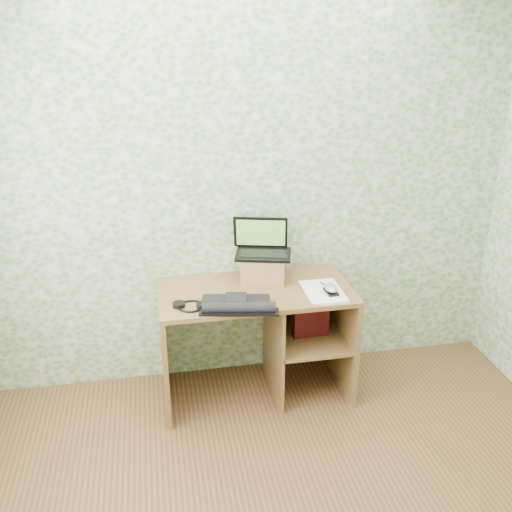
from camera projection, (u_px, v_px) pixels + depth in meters
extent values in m
plane|color=silver|center=(246.00, 191.00, 3.61)|extent=(3.50, 0.00, 3.50)
cube|color=brown|center=(255.00, 292.00, 3.55)|extent=(1.20, 0.60, 0.03)
cube|color=brown|center=(164.00, 353.00, 3.59)|extent=(0.03, 0.60, 0.72)
cube|color=brown|center=(342.00, 335.00, 3.79)|extent=(0.03, 0.60, 0.72)
cube|color=brown|center=(274.00, 342.00, 3.71)|extent=(0.02, 0.56, 0.72)
cube|color=brown|center=(308.00, 336.00, 3.74)|extent=(0.46, 0.56, 0.02)
cube|color=brown|center=(298.00, 318.00, 4.01)|extent=(0.48, 0.02, 0.72)
cube|color=brown|center=(263.00, 267.00, 3.65)|extent=(0.32, 0.29, 0.16)
cube|color=black|center=(263.00, 254.00, 3.62)|extent=(0.40, 0.32, 0.02)
cube|color=black|center=(264.00, 253.00, 3.61)|extent=(0.32, 0.20, 0.00)
cube|color=black|center=(260.00, 232.00, 3.66)|extent=(0.35, 0.14, 0.22)
cube|color=#1D611B|center=(261.00, 233.00, 3.66)|extent=(0.31, 0.12, 0.18)
cube|color=black|center=(236.00, 302.00, 3.35)|extent=(0.42, 0.22, 0.03)
cube|color=black|center=(236.00, 300.00, 3.35)|extent=(0.15, 0.15, 0.05)
cylinder|color=black|center=(239.00, 307.00, 3.25)|extent=(0.42, 0.14, 0.06)
cube|color=black|center=(239.00, 312.00, 3.26)|extent=(0.47, 0.17, 0.01)
torus|color=black|center=(191.00, 306.00, 3.32)|extent=(0.19, 0.19, 0.01)
cylinder|color=black|center=(179.00, 305.00, 3.32)|extent=(0.07, 0.07, 0.03)
cylinder|color=black|center=(203.00, 306.00, 3.31)|extent=(0.07, 0.07, 0.03)
cube|color=white|center=(323.00, 292.00, 3.50)|extent=(0.23, 0.33, 0.02)
ellipsoid|color=silver|center=(331.00, 290.00, 3.46)|extent=(0.08, 0.13, 0.04)
cylinder|color=black|center=(327.00, 286.00, 3.54)|extent=(0.06, 0.13, 0.01)
cube|color=maroon|center=(311.00, 316.00, 3.69)|extent=(0.24, 0.09, 0.28)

